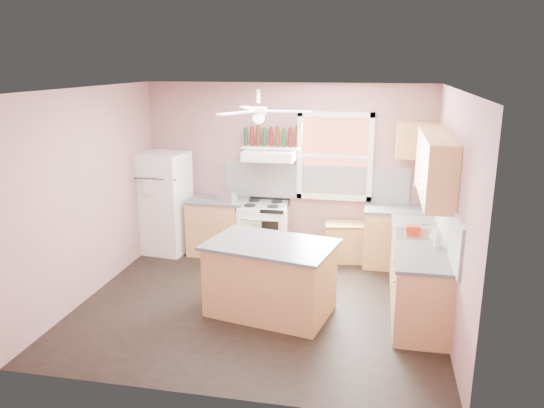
% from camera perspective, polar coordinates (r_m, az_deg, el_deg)
% --- Properties ---
extents(floor, '(4.50, 4.50, 0.00)m').
position_cam_1_polar(floor, '(6.93, -1.32, -10.63)').
color(floor, black).
rests_on(floor, ground).
extents(ceiling, '(4.50, 4.50, 0.00)m').
position_cam_1_polar(ceiling, '(6.25, -1.47, 12.27)').
color(ceiling, white).
rests_on(ceiling, ground).
extents(wall_back, '(4.50, 0.05, 2.70)m').
position_cam_1_polar(wall_back, '(8.40, 1.65, 3.70)').
color(wall_back, '#8D6261').
rests_on(wall_back, ground).
extents(wall_right, '(0.05, 4.00, 2.70)m').
position_cam_1_polar(wall_right, '(6.37, 18.99, -0.82)').
color(wall_right, '#8D6261').
rests_on(wall_right, ground).
extents(wall_left, '(0.05, 4.00, 2.70)m').
position_cam_1_polar(wall_left, '(7.29, -19.12, 1.11)').
color(wall_left, '#8D6261').
rests_on(wall_left, ground).
extents(backsplash_back, '(2.90, 0.03, 0.55)m').
position_cam_1_polar(backsplash_back, '(8.33, 4.64, 2.34)').
color(backsplash_back, white).
rests_on(backsplash_back, wall_back).
extents(backsplash_right, '(0.03, 2.60, 0.55)m').
position_cam_1_polar(backsplash_right, '(6.70, 18.21, -1.55)').
color(backsplash_right, white).
rests_on(backsplash_right, wall_right).
extents(window_view, '(1.00, 0.02, 1.20)m').
position_cam_1_polar(window_view, '(8.22, 6.79, 5.13)').
color(window_view, brown).
rests_on(window_view, wall_back).
extents(window_frame, '(1.16, 0.07, 1.36)m').
position_cam_1_polar(window_frame, '(8.19, 6.77, 5.09)').
color(window_frame, white).
rests_on(window_frame, wall_back).
extents(refrigerator, '(0.76, 0.74, 1.62)m').
position_cam_1_polar(refrigerator, '(8.67, -11.43, 0.11)').
color(refrigerator, white).
rests_on(refrigerator, floor).
extents(base_cabinet_left, '(0.90, 0.60, 0.86)m').
position_cam_1_polar(base_cabinet_left, '(8.56, -5.79, -2.51)').
color(base_cabinet_left, '#AF7C49').
rests_on(base_cabinet_left, floor).
extents(counter_left, '(0.92, 0.62, 0.04)m').
position_cam_1_polar(counter_left, '(8.43, -5.87, 0.40)').
color(counter_left, '#4B4B4E').
rests_on(counter_left, base_cabinet_left).
extents(toaster, '(0.32, 0.25, 0.18)m').
position_cam_1_polar(toaster, '(8.25, -4.84, 0.88)').
color(toaster, silver).
rests_on(toaster, counter_left).
extents(stove, '(0.78, 0.69, 0.86)m').
position_cam_1_polar(stove, '(8.38, -0.90, -2.83)').
color(stove, white).
rests_on(stove, floor).
extents(range_hood, '(0.78, 0.50, 0.14)m').
position_cam_1_polar(range_hood, '(8.12, -0.28, 5.26)').
color(range_hood, white).
rests_on(range_hood, wall_back).
extents(bottle_shelf, '(0.90, 0.26, 0.03)m').
position_cam_1_polar(bottle_shelf, '(8.22, -0.11, 6.08)').
color(bottle_shelf, white).
rests_on(bottle_shelf, range_hood).
extents(cart, '(0.65, 0.49, 0.60)m').
position_cam_1_polar(cart, '(8.30, 7.76, -4.08)').
color(cart, '#AF7C49').
rests_on(cart, floor).
extents(base_cabinet_corner, '(1.00, 0.60, 0.86)m').
position_cam_1_polar(base_cabinet_corner, '(8.21, 13.35, -3.62)').
color(base_cabinet_corner, '#AF7C49').
rests_on(base_cabinet_corner, floor).
extents(base_cabinet_right, '(0.60, 2.20, 0.86)m').
position_cam_1_polar(base_cabinet_right, '(6.91, 15.34, -7.37)').
color(base_cabinet_right, '#AF7C49').
rests_on(base_cabinet_right, floor).
extents(counter_corner, '(1.02, 0.62, 0.04)m').
position_cam_1_polar(counter_corner, '(8.08, 13.54, -0.60)').
color(counter_corner, '#4B4B4E').
rests_on(counter_corner, base_cabinet_corner).
extents(counter_right, '(0.62, 2.22, 0.04)m').
position_cam_1_polar(counter_right, '(6.76, 15.52, -3.83)').
color(counter_right, '#4B4B4E').
rests_on(counter_right, base_cabinet_right).
extents(sink, '(0.55, 0.45, 0.03)m').
position_cam_1_polar(sink, '(6.94, 15.43, -3.19)').
color(sink, silver).
rests_on(sink, counter_right).
extents(faucet, '(0.03, 0.03, 0.14)m').
position_cam_1_polar(faucet, '(6.93, 16.79, -2.66)').
color(faucet, silver).
rests_on(faucet, sink).
extents(upper_cabinet_right, '(0.33, 1.80, 0.76)m').
position_cam_1_polar(upper_cabinet_right, '(6.74, 17.14, 3.93)').
color(upper_cabinet_right, '#AF7C49').
rests_on(upper_cabinet_right, wall_right).
extents(upper_cabinet_corner, '(0.60, 0.33, 0.52)m').
position_cam_1_polar(upper_cabinet_corner, '(8.02, 15.40, 6.62)').
color(upper_cabinet_corner, '#AF7C49').
rests_on(upper_cabinet_corner, wall_back).
extents(paper_towel, '(0.26, 0.12, 0.12)m').
position_cam_1_polar(paper_towel, '(8.17, 15.91, 2.09)').
color(paper_towel, white).
rests_on(paper_towel, wall_back).
extents(island, '(1.58, 1.17, 0.86)m').
position_cam_1_polar(island, '(6.54, -0.16, -8.12)').
color(island, '#AF7C49').
rests_on(island, floor).
extents(island_top, '(1.67, 1.27, 0.04)m').
position_cam_1_polar(island_top, '(6.37, -0.16, -4.40)').
color(island_top, '#4B4B4E').
rests_on(island_top, island).
extents(ceiling_fan_hub, '(0.20, 0.20, 0.08)m').
position_cam_1_polar(ceiling_fan_hub, '(6.27, -1.46, 9.99)').
color(ceiling_fan_hub, white).
rests_on(ceiling_fan_hub, ceiling).
extents(soap_bottle, '(0.12, 0.12, 0.24)m').
position_cam_1_polar(soap_bottle, '(6.50, 17.42, -3.43)').
color(soap_bottle, silver).
rests_on(soap_bottle, counter_right).
extents(red_caddy, '(0.18, 0.12, 0.10)m').
position_cam_1_polar(red_caddy, '(6.94, 14.94, -2.69)').
color(red_caddy, '#A8230E').
rests_on(red_caddy, counter_right).
extents(wine_bottles, '(0.86, 0.06, 0.31)m').
position_cam_1_polar(wine_bottles, '(8.20, -0.08, 7.19)').
color(wine_bottles, '#143819').
rests_on(wine_bottles, bottle_shelf).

